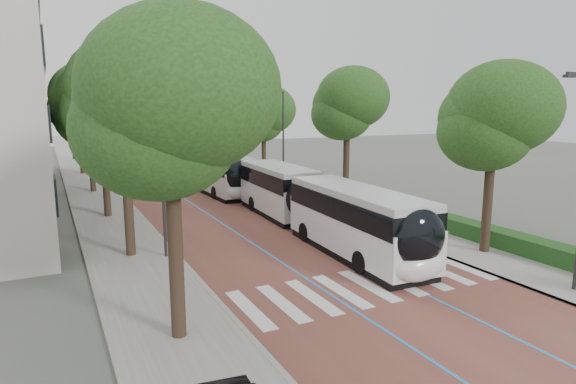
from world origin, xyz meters
name	(u,v)px	position (x,y,z in m)	size (l,w,h in m)	color
ground	(380,296)	(0.00, 0.00, 0.00)	(160.00, 160.00, 0.00)	#51544C
road	(156,170)	(0.00, 40.00, 0.01)	(11.00, 140.00, 0.02)	brown
sidewalk_left	(83,174)	(-7.50, 40.00, 0.06)	(4.00, 140.00, 0.12)	gray
sidewalk_right	(221,166)	(7.50, 40.00, 0.06)	(4.00, 140.00, 0.12)	gray
kerb_left	(102,172)	(-5.60, 40.00, 0.06)	(0.20, 140.00, 0.14)	gray
kerb_right	(205,167)	(5.60, 40.00, 0.06)	(0.20, 140.00, 0.14)	gray
zebra_crossing	(368,285)	(0.20, 1.00, 0.03)	(10.55, 3.60, 0.01)	silver
lane_line_left	(141,171)	(-1.60, 40.00, 0.02)	(0.12, 126.00, 0.01)	#2A80D5
lane_line_right	(171,169)	(1.60, 40.00, 0.02)	(0.12, 126.00, 0.01)	#2A80D5
hedge	(542,250)	(9.10, 0.00, 0.52)	(1.20, 14.00, 0.80)	#1A4016
streetlight_far	(281,132)	(6.62, 22.00, 4.82)	(1.82, 0.20, 8.00)	#2C2D2F
lamp_post_left	(162,170)	(-6.10, 8.00, 4.12)	(0.14, 0.14, 8.00)	#2C2D2F
trees_left	(92,107)	(-7.50, 24.21, 6.90)	(6.21, 60.40, 9.83)	black
trees_right	(289,114)	(7.70, 22.71, 6.30)	(5.36, 47.08, 9.02)	black
lead_bus	(318,206)	(2.19, 8.33, 1.63)	(3.45, 18.50, 3.20)	black
bus_queued_0	(214,172)	(1.49, 24.01, 1.62)	(3.00, 12.49, 3.20)	silver
bus_queued_1	(175,157)	(1.36, 36.90, 1.62)	(3.22, 12.52, 3.20)	silver
bus_queued_2	(153,147)	(1.78, 50.40, 1.62)	(2.83, 12.46, 3.20)	silver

